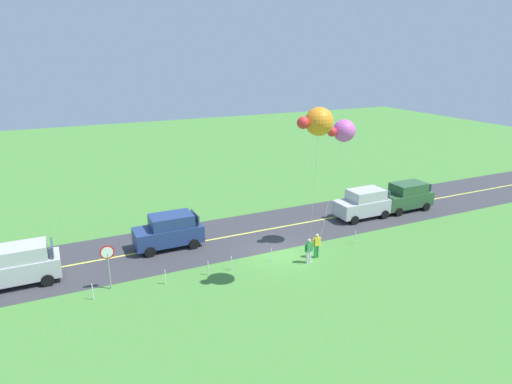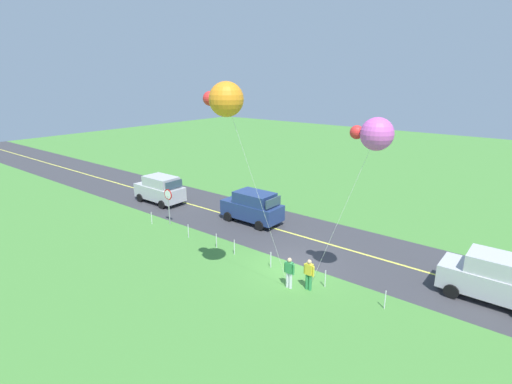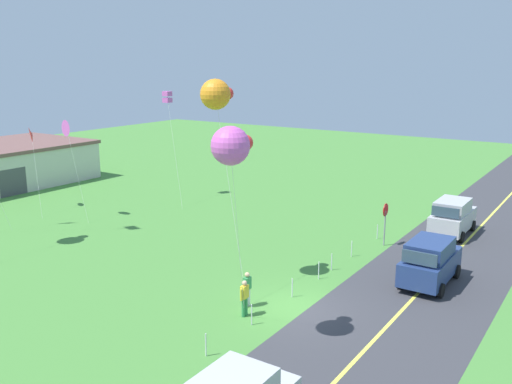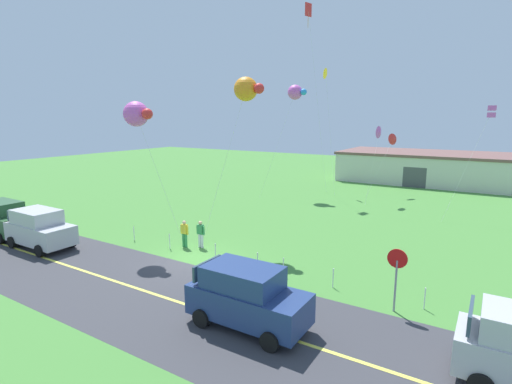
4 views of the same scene
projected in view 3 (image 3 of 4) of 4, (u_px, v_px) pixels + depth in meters
The scene contains 20 objects.
ground_plane at pixel (295, 309), 24.47m from camera, with size 120.00×120.00×0.10m, color #478438.
asphalt_road at pixel (382, 331), 22.31m from camera, with size 120.00×7.00×0.00m, color #38383D.
road_centre_stripe at pixel (382, 331), 22.31m from camera, with size 120.00×0.16×0.00m, color #E5E04C.
car_suv_foreground at pixel (430, 261), 26.90m from camera, with size 4.40×2.12×2.24m.
car_parked_east_near at pixel (452, 217), 34.68m from camera, with size 4.40×2.12×2.24m.
stop_sign at pixel (385, 216), 32.39m from camera, with size 0.76×0.08×2.56m.
person_adult_near at pixel (245, 297), 23.49m from camera, with size 0.58×0.22×1.60m.
person_adult_companion at pixel (247, 288), 24.42m from camera, with size 0.58×0.22×1.60m.
kite_red_low at pixel (231, 146), 19.53m from camera, with size 3.05×1.76×8.39m.
kite_blue_mid at pixel (216, 94), 25.20m from camera, with size 2.64×3.41×9.82m.
kite_yellow_high at pixel (32, 135), 40.02m from camera, with size 2.00×3.20×6.00m.
kite_pink_drift at pixel (167, 97), 42.92m from camera, with size 2.64×3.55×8.36m.
kite_cyan_top at pixel (67, 128), 37.31m from camera, with size 0.55×2.53×6.78m.
fence_post_0 at pixel (206, 345), 20.35m from camera, with size 0.05×0.05×0.90m, color silver.
fence_post_1 at pixel (252, 315), 22.78m from camera, with size 0.05×0.05×0.90m, color silver.
fence_post_2 at pixel (292, 288), 25.48m from camera, with size 0.05×0.05×0.90m, color silver.
fence_post_3 at pixel (319, 270), 27.62m from camera, with size 0.05×0.05×0.90m, color silver.
fence_post_4 at pixel (332, 262), 28.80m from camera, with size 0.05×0.05×0.90m, color silver.
fence_post_5 at pixel (352, 249), 30.84m from camera, with size 0.05×0.05×0.90m, color silver.
fence_post_6 at pixel (377, 232), 33.93m from camera, with size 0.05×0.05×0.90m, color silver.
Camera 3 is at (-19.84, -11.09, 10.54)m, focal length 39.03 mm.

